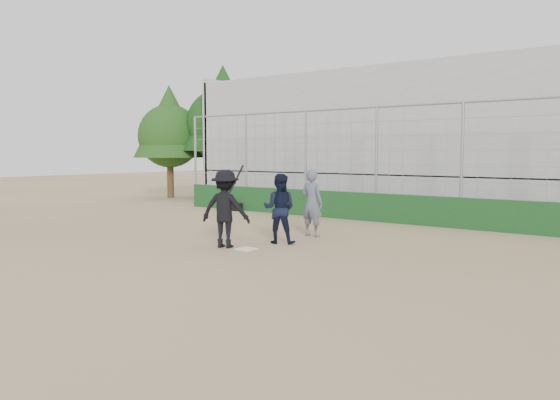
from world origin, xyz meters
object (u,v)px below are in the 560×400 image
Objects in this scene: batter_at_plate at (225,209)px; umpire at (312,206)px; equipment_bag at (233,207)px; catcher_crouched at (279,220)px.

batter_at_plate is 2.97m from umpire.
catcher_crouched is at bearing -39.76° from equipment_bag.
catcher_crouched is (0.75, 1.30, -0.37)m from batter_at_plate.
batter_at_plate is at bearing -120.17° from catcher_crouched.
umpire reaches higher than catcher_crouched.
equipment_bag is (-6.55, 3.88, -0.72)m from umpire.
equipment_bag is at bearing 130.70° from batter_at_plate.
umpire is at bearing 90.59° from catcher_crouched.
batter_at_plate is 8.95m from equipment_bag.
umpire is 7.64m from equipment_bag.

